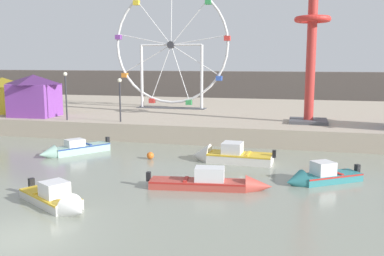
{
  "coord_description": "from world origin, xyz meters",
  "views": [
    {
      "loc": [
        9.07,
        -12.04,
        5.98
      ],
      "look_at": [
        2.93,
        12.43,
        2.02
      ],
      "focal_mm": 40.16,
      "sensor_mm": 36.0,
      "label": 1
    }
  ],
  "objects_px": {
    "motorboat_faded_red": "(218,183)",
    "promenade_lamp_near": "(66,89)",
    "promenade_lamp_far": "(120,93)",
    "motorboat_white_red_stripe": "(226,156)",
    "carnival_booth_yellow_awning": "(3,94)",
    "motorboat_pale_grey": "(59,200)",
    "carnival_booth_purple_stall": "(34,95)",
    "motorboat_seafoam": "(72,149)",
    "ferris_wheel_white_frame": "(171,47)",
    "motorboat_teal_painted": "(318,177)",
    "mooring_buoy_orange": "(150,156)",
    "drop_tower_red_tower": "(312,27)"
  },
  "relations": [
    {
      "from": "motorboat_faded_red",
      "to": "promenade_lamp_near",
      "type": "height_order",
      "value": "promenade_lamp_near"
    },
    {
      "from": "promenade_lamp_near",
      "to": "promenade_lamp_far",
      "type": "distance_m",
      "value": 4.51
    },
    {
      "from": "motorboat_white_red_stripe",
      "to": "promenade_lamp_far",
      "type": "height_order",
      "value": "promenade_lamp_far"
    },
    {
      "from": "carnival_booth_yellow_awning",
      "to": "motorboat_white_red_stripe",
      "type": "bearing_deg",
      "value": -22.96
    },
    {
      "from": "motorboat_pale_grey",
      "to": "motorboat_white_red_stripe",
      "type": "bearing_deg",
      "value": 92.25
    },
    {
      "from": "motorboat_pale_grey",
      "to": "carnival_booth_purple_stall",
      "type": "xyz_separation_m",
      "value": [
        -12.16,
        16.57,
        2.86
      ]
    },
    {
      "from": "motorboat_white_red_stripe",
      "to": "promenade_lamp_near",
      "type": "height_order",
      "value": "promenade_lamp_near"
    },
    {
      "from": "motorboat_faded_red",
      "to": "motorboat_pale_grey",
      "type": "xyz_separation_m",
      "value": [
        -5.87,
        -4.13,
        0.0
      ]
    },
    {
      "from": "motorboat_seafoam",
      "to": "motorboat_white_red_stripe",
      "type": "bearing_deg",
      "value": 127.36
    },
    {
      "from": "ferris_wheel_white_frame",
      "to": "carnival_booth_yellow_awning",
      "type": "height_order",
      "value": "ferris_wheel_white_frame"
    },
    {
      "from": "motorboat_teal_painted",
      "to": "mooring_buoy_orange",
      "type": "bearing_deg",
      "value": -50.98
    },
    {
      "from": "motorboat_faded_red",
      "to": "promenade_lamp_near",
      "type": "bearing_deg",
      "value": 134.97
    },
    {
      "from": "promenade_lamp_near",
      "to": "motorboat_faded_red",
      "type": "bearing_deg",
      "value": -37.7
    },
    {
      "from": "ferris_wheel_white_frame",
      "to": "promenade_lamp_far",
      "type": "distance_m",
      "value": 10.79
    },
    {
      "from": "drop_tower_red_tower",
      "to": "carnival_booth_yellow_awning",
      "type": "bearing_deg",
      "value": 179.87
    },
    {
      "from": "carnival_booth_yellow_awning",
      "to": "mooring_buoy_orange",
      "type": "distance_m",
      "value": 19.75
    },
    {
      "from": "motorboat_faded_red",
      "to": "mooring_buoy_orange",
      "type": "relative_size",
      "value": 13.62
    },
    {
      "from": "mooring_buoy_orange",
      "to": "ferris_wheel_white_frame",
      "type": "bearing_deg",
      "value": 102.23
    },
    {
      "from": "motorboat_faded_red",
      "to": "drop_tower_red_tower",
      "type": "relative_size",
      "value": 0.37
    },
    {
      "from": "carnival_booth_purple_stall",
      "to": "mooring_buoy_orange",
      "type": "relative_size",
      "value": 9.09
    },
    {
      "from": "ferris_wheel_white_frame",
      "to": "drop_tower_red_tower",
      "type": "bearing_deg",
      "value": -28.36
    },
    {
      "from": "motorboat_faded_red",
      "to": "motorboat_seafoam",
      "type": "bearing_deg",
      "value": 146.48
    },
    {
      "from": "drop_tower_red_tower",
      "to": "carnival_booth_purple_stall",
      "type": "relative_size",
      "value": 4.07
    },
    {
      "from": "drop_tower_red_tower",
      "to": "mooring_buoy_orange",
      "type": "bearing_deg",
      "value": -136.3
    },
    {
      "from": "carnival_booth_yellow_awning",
      "to": "motorboat_seafoam",
      "type": "bearing_deg",
      "value": -38.6
    },
    {
      "from": "motorboat_pale_grey",
      "to": "mooring_buoy_orange",
      "type": "height_order",
      "value": "motorboat_pale_grey"
    },
    {
      "from": "carnival_booth_yellow_awning",
      "to": "mooring_buoy_orange",
      "type": "relative_size",
      "value": 9.87
    },
    {
      "from": "motorboat_seafoam",
      "to": "carnival_booth_yellow_awning",
      "type": "height_order",
      "value": "carnival_booth_yellow_awning"
    },
    {
      "from": "motorboat_teal_painted",
      "to": "motorboat_white_red_stripe",
      "type": "relative_size",
      "value": 0.8
    },
    {
      "from": "drop_tower_red_tower",
      "to": "promenade_lamp_far",
      "type": "xyz_separation_m",
      "value": [
        -14.01,
        -3.08,
        -4.86
      ]
    },
    {
      "from": "motorboat_seafoam",
      "to": "ferris_wheel_white_frame",
      "type": "distance_m",
      "value": 17.54
    },
    {
      "from": "carnival_booth_purple_stall",
      "to": "promenade_lamp_near",
      "type": "height_order",
      "value": "promenade_lamp_near"
    },
    {
      "from": "drop_tower_red_tower",
      "to": "promenade_lamp_far",
      "type": "relative_size",
      "value": 4.88
    },
    {
      "from": "promenade_lamp_far",
      "to": "mooring_buoy_orange",
      "type": "xyz_separation_m",
      "value": [
        4.53,
        -5.98,
        -3.35
      ]
    },
    {
      "from": "drop_tower_red_tower",
      "to": "carnival_booth_yellow_awning",
      "type": "relative_size",
      "value": 3.74
    },
    {
      "from": "motorboat_white_red_stripe",
      "to": "promenade_lamp_near",
      "type": "xyz_separation_m",
      "value": [
        -13.67,
        5.41,
        3.45
      ]
    },
    {
      "from": "motorboat_teal_painted",
      "to": "ferris_wheel_white_frame",
      "type": "relative_size",
      "value": 0.34
    },
    {
      "from": "motorboat_white_red_stripe",
      "to": "drop_tower_red_tower",
      "type": "height_order",
      "value": "drop_tower_red_tower"
    },
    {
      "from": "drop_tower_red_tower",
      "to": "carnival_booth_purple_stall",
      "type": "bearing_deg",
      "value": -175.54
    },
    {
      "from": "drop_tower_red_tower",
      "to": "carnival_booth_yellow_awning",
      "type": "xyz_separation_m",
      "value": [
        -26.78,
        0.06,
        -5.45
      ]
    },
    {
      "from": "promenade_lamp_near",
      "to": "promenade_lamp_far",
      "type": "xyz_separation_m",
      "value": [
        4.5,
        0.13,
        -0.26
      ]
    },
    {
      "from": "ferris_wheel_white_frame",
      "to": "mooring_buoy_orange",
      "type": "xyz_separation_m",
      "value": [
        3.48,
        -16.06,
        -7.07
      ]
    },
    {
      "from": "motorboat_seafoam",
      "to": "carnival_booth_purple_stall",
      "type": "bearing_deg",
      "value": -98.87
    },
    {
      "from": "motorboat_white_red_stripe",
      "to": "motorboat_pale_grey",
      "type": "bearing_deg",
      "value": 63.76
    },
    {
      "from": "carnival_booth_purple_stall",
      "to": "promenade_lamp_near",
      "type": "bearing_deg",
      "value": -22.13
    },
    {
      "from": "promenade_lamp_near",
      "to": "motorboat_pale_grey",
      "type": "bearing_deg",
      "value": -61.14
    },
    {
      "from": "motorboat_white_red_stripe",
      "to": "carnival_booth_purple_stall",
      "type": "height_order",
      "value": "carnival_booth_purple_stall"
    },
    {
      "from": "motorboat_teal_painted",
      "to": "carnival_booth_yellow_awning",
      "type": "distance_m",
      "value": 29.78
    },
    {
      "from": "motorboat_white_red_stripe",
      "to": "motorboat_seafoam",
      "type": "distance_m",
      "value": 10.03
    },
    {
      "from": "motorboat_white_red_stripe",
      "to": "promenade_lamp_far",
      "type": "relative_size",
      "value": 1.51
    }
  ]
}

